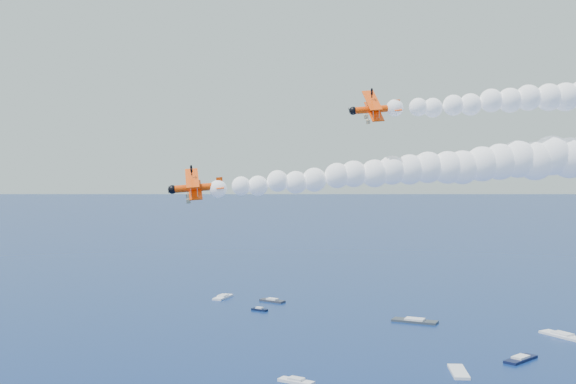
% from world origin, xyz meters
% --- Properties ---
extents(biplane_lead, '(10.53, 11.54, 8.03)m').
position_xyz_m(biplane_lead, '(10.91, 32.21, 60.91)').
color(biplane_lead, '#FC4305').
extents(biplane_trail, '(11.08, 11.87, 7.49)m').
position_xyz_m(biplane_trail, '(-8.82, 17.54, 50.31)').
color(biplane_trail, '#FF4505').
extents(smoke_trail_trail, '(60.28, 56.13, 10.37)m').
position_xyz_m(smoke_trail_trail, '(15.36, 33.54, 52.51)').
color(smoke_trail_trail, white).
extents(spectator_boats, '(204.68, 152.46, 0.70)m').
position_xyz_m(spectator_boats, '(-10.80, 119.50, 0.35)').
color(spectator_boats, silver).
rests_on(spectator_boats, ground).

